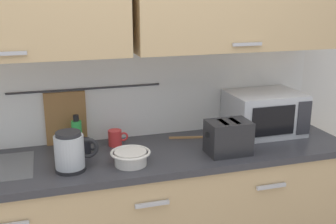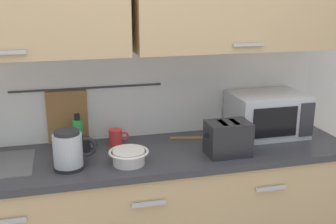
% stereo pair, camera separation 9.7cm
% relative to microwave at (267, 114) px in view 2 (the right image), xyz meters
% --- Properties ---
extents(counter_unit, '(2.53, 0.64, 0.90)m').
position_rel_microwave_xyz_m(counter_unit, '(-0.87, -0.11, -0.58)').
color(counter_unit, tan).
rests_on(counter_unit, ground).
extents(back_wall_assembly, '(3.70, 0.41, 2.50)m').
position_rel_microwave_xyz_m(back_wall_assembly, '(-0.86, 0.12, 0.49)').
color(back_wall_assembly, silver).
rests_on(back_wall_assembly, ground).
extents(microwave, '(0.46, 0.35, 0.27)m').
position_rel_microwave_xyz_m(microwave, '(0.00, 0.00, 0.00)').
color(microwave, silver).
rests_on(microwave, counter_unit).
extents(electric_kettle, '(0.23, 0.16, 0.21)m').
position_rel_microwave_xyz_m(electric_kettle, '(-1.24, -0.24, -0.03)').
color(electric_kettle, black).
rests_on(electric_kettle, counter_unit).
extents(dish_soap_bottle, '(0.06, 0.06, 0.20)m').
position_rel_microwave_xyz_m(dish_soap_bottle, '(-1.18, 0.10, -0.05)').
color(dish_soap_bottle, green).
rests_on(dish_soap_bottle, counter_unit).
extents(mug_near_sink, '(0.12, 0.08, 0.09)m').
position_rel_microwave_xyz_m(mug_near_sink, '(-1.16, -0.05, -0.09)').
color(mug_near_sink, black).
rests_on(mug_near_sink, counter_unit).
extents(mixing_bowl, '(0.21, 0.21, 0.08)m').
position_rel_microwave_xyz_m(mixing_bowl, '(-0.93, -0.26, -0.09)').
color(mixing_bowl, silver).
rests_on(mixing_bowl, counter_unit).
extents(toaster, '(0.26, 0.17, 0.19)m').
position_rel_microwave_xyz_m(toaster, '(-0.37, -0.26, -0.04)').
color(toaster, '#232326').
rests_on(toaster, counter_unit).
extents(mug_by_kettle, '(0.12, 0.08, 0.09)m').
position_rel_microwave_xyz_m(mug_by_kettle, '(-0.96, 0.05, -0.09)').
color(mug_by_kettle, red).
rests_on(mug_by_kettle, counter_unit).
extents(wooden_spoon, '(0.27, 0.09, 0.01)m').
position_rel_microwave_xyz_m(wooden_spoon, '(-0.45, 0.03, -0.13)').
color(wooden_spoon, '#9E7042').
rests_on(wooden_spoon, counter_unit).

